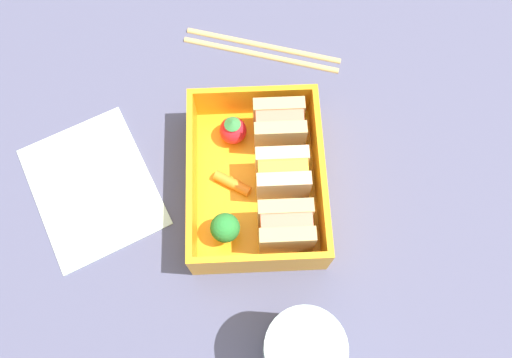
{
  "coord_description": "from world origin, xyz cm",
  "views": [
    {
      "loc": [
        17.91,
        -0.76,
        50.08
      ],
      "look_at": [
        0.0,
        0.0,
        2.7
      ],
      "focal_mm": 35.0,
      "sensor_mm": 36.0,
      "label": 1
    }
  ],
  "objects_px": {
    "sandwich_left": "(279,126)",
    "folded_napkin": "(93,186)",
    "sandwich_center_left": "(282,175)",
    "strawberry_far_left": "(233,130)",
    "sandwich_center": "(286,227)",
    "drinking_glass": "(302,350)",
    "broccoli_floret": "(225,228)",
    "chopstick_pair": "(262,49)",
    "carrot_stick_far_left": "(232,182)"
  },
  "relations": [
    {
      "from": "sandwich_left",
      "to": "folded_napkin",
      "type": "xyz_separation_m",
      "value": [
        0.05,
        -0.2,
        -0.03
      ]
    },
    {
      "from": "sandwich_center_left",
      "to": "strawberry_far_left",
      "type": "xyz_separation_m",
      "value": [
        -0.06,
        -0.05,
        -0.01
      ]
    },
    {
      "from": "sandwich_center",
      "to": "folded_napkin",
      "type": "relative_size",
      "value": 0.34
    },
    {
      "from": "sandwich_center",
      "to": "folded_napkin",
      "type": "xyz_separation_m",
      "value": [
        -0.06,
        -0.2,
        -0.03
      ]
    },
    {
      "from": "sandwich_center",
      "to": "strawberry_far_left",
      "type": "distance_m",
      "value": 0.12
    },
    {
      "from": "sandwich_left",
      "to": "drinking_glass",
      "type": "height_order",
      "value": "drinking_glass"
    },
    {
      "from": "broccoli_floret",
      "to": "chopstick_pair",
      "type": "distance_m",
      "value": 0.23
    },
    {
      "from": "chopstick_pair",
      "to": "drinking_glass",
      "type": "xyz_separation_m",
      "value": [
        0.34,
        0.02,
        0.04
      ]
    },
    {
      "from": "sandwich_center",
      "to": "chopstick_pair",
      "type": "relative_size",
      "value": 0.28
    },
    {
      "from": "sandwich_center",
      "to": "drinking_glass",
      "type": "distance_m",
      "value": 0.11
    },
    {
      "from": "sandwich_center",
      "to": "strawberry_far_left",
      "type": "bearing_deg",
      "value": -156.4
    },
    {
      "from": "sandwich_center",
      "to": "carrot_stick_far_left",
      "type": "distance_m",
      "value": 0.08
    },
    {
      "from": "carrot_stick_far_left",
      "to": "broccoli_floret",
      "type": "distance_m",
      "value": 0.06
    },
    {
      "from": "broccoli_floret",
      "to": "drinking_glass",
      "type": "distance_m",
      "value": 0.13
    },
    {
      "from": "carrot_stick_far_left",
      "to": "folded_napkin",
      "type": "distance_m",
      "value": 0.15
    },
    {
      "from": "chopstick_pair",
      "to": "drinking_glass",
      "type": "distance_m",
      "value": 0.34
    },
    {
      "from": "strawberry_far_left",
      "to": "folded_napkin",
      "type": "bearing_deg",
      "value": -72.7
    },
    {
      "from": "sandwich_left",
      "to": "broccoli_floret",
      "type": "relative_size",
      "value": 1.39
    },
    {
      "from": "broccoli_floret",
      "to": "sandwich_center",
      "type": "bearing_deg",
      "value": 88.07
    },
    {
      "from": "sandwich_center_left",
      "to": "broccoli_floret",
      "type": "bearing_deg",
      "value": -48.24
    },
    {
      "from": "broccoli_floret",
      "to": "carrot_stick_far_left",
      "type": "bearing_deg",
      "value": 171.88
    },
    {
      "from": "sandwich_center_left",
      "to": "strawberry_far_left",
      "type": "bearing_deg",
      "value": -139.39
    },
    {
      "from": "chopstick_pair",
      "to": "folded_napkin",
      "type": "bearing_deg",
      "value": -48.88
    },
    {
      "from": "strawberry_far_left",
      "to": "broccoli_floret",
      "type": "distance_m",
      "value": 0.11
    },
    {
      "from": "sandwich_left",
      "to": "carrot_stick_far_left",
      "type": "xyz_separation_m",
      "value": [
        0.05,
        -0.05,
        -0.02
      ]
    },
    {
      "from": "sandwich_center_left",
      "to": "chopstick_pair",
      "type": "height_order",
      "value": "sandwich_center_left"
    },
    {
      "from": "carrot_stick_far_left",
      "to": "folded_napkin",
      "type": "bearing_deg",
      "value": -93.02
    },
    {
      "from": "strawberry_far_left",
      "to": "broccoli_floret",
      "type": "relative_size",
      "value": 0.93
    },
    {
      "from": "carrot_stick_far_left",
      "to": "broccoli_floret",
      "type": "bearing_deg",
      "value": -8.12
    },
    {
      "from": "sandwich_left",
      "to": "chopstick_pair",
      "type": "height_order",
      "value": "sandwich_left"
    },
    {
      "from": "sandwich_center_left",
      "to": "strawberry_far_left",
      "type": "distance_m",
      "value": 0.07
    },
    {
      "from": "sandwich_center_left",
      "to": "chopstick_pair",
      "type": "xyz_separation_m",
      "value": [
        -0.17,
        -0.01,
        -0.03
      ]
    },
    {
      "from": "broccoli_floret",
      "to": "folded_napkin",
      "type": "xyz_separation_m",
      "value": [
        -0.06,
        -0.14,
        -0.03
      ]
    },
    {
      "from": "sandwich_left",
      "to": "sandwich_center",
      "type": "bearing_deg",
      "value": 0.0
    },
    {
      "from": "strawberry_far_left",
      "to": "folded_napkin",
      "type": "distance_m",
      "value": 0.16
    },
    {
      "from": "carrot_stick_far_left",
      "to": "chopstick_pair",
      "type": "height_order",
      "value": "carrot_stick_far_left"
    },
    {
      "from": "sandwich_left",
      "to": "sandwich_center_left",
      "type": "bearing_deg",
      "value": 0.0
    },
    {
      "from": "sandwich_left",
      "to": "carrot_stick_far_left",
      "type": "distance_m",
      "value": 0.08
    },
    {
      "from": "sandwich_center",
      "to": "broccoli_floret",
      "type": "height_order",
      "value": "sandwich_center"
    },
    {
      "from": "folded_napkin",
      "to": "carrot_stick_far_left",
      "type": "bearing_deg",
      "value": 86.98
    },
    {
      "from": "sandwich_center_left",
      "to": "drinking_glass",
      "type": "height_order",
      "value": "drinking_glass"
    },
    {
      "from": "carrot_stick_far_left",
      "to": "drinking_glass",
      "type": "relative_size",
      "value": 0.49
    },
    {
      "from": "sandwich_center_left",
      "to": "strawberry_far_left",
      "type": "height_order",
      "value": "sandwich_center_left"
    },
    {
      "from": "strawberry_far_left",
      "to": "sandwich_left",
      "type": "bearing_deg",
      "value": 87.46
    },
    {
      "from": "carrot_stick_far_left",
      "to": "broccoli_floret",
      "type": "height_order",
      "value": "broccoli_floret"
    },
    {
      "from": "sandwich_center_left",
      "to": "chopstick_pair",
      "type": "distance_m",
      "value": 0.18
    },
    {
      "from": "broccoli_floret",
      "to": "chopstick_pair",
      "type": "bearing_deg",
      "value": 168.32
    },
    {
      "from": "sandwich_center_left",
      "to": "drinking_glass",
      "type": "xyz_separation_m",
      "value": [
        0.17,
        0.01,
        0.0
      ]
    },
    {
      "from": "strawberry_far_left",
      "to": "chopstick_pair",
      "type": "bearing_deg",
      "value": 162.73
    },
    {
      "from": "broccoli_floret",
      "to": "chopstick_pair",
      "type": "xyz_separation_m",
      "value": [
        -0.23,
        0.05,
        -0.03
      ]
    }
  ]
}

